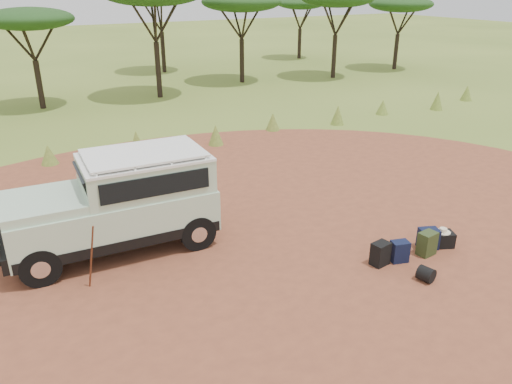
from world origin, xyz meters
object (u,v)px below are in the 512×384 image
safari_vehicle (120,205)px  backpack_olive (427,244)px  backpack_black (380,254)px  backpack_navy (399,251)px  walking_staff (91,257)px  duffel_navy (428,239)px  hard_case (442,239)px

safari_vehicle → backpack_olive: size_ratio=8.56×
backpack_black → backpack_navy: size_ratio=1.08×
backpack_navy → backpack_olive: size_ratio=0.88×
backpack_navy → backpack_black: bearing=-176.7°
safari_vehicle → walking_staff: bearing=-122.1°
safari_vehicle → backpack_navy: (5.28, -3.68, -0.87)m
backpack_black → duffel_navy: 1.52m
walking_staff → backpack_olive: (7.05, -2.34, -0.46)m
walking_staff → backpack_black: size_ratio=2.80×
walking_staff → backpack_black: bearing=-54.2°
safari_vehicle → backpack_navy: size_ratio=9.68×
walking_staff → backpack_navy: walking_staff is taller
backpack_black → walking_staff: bearing=150.9°
backpack_olive → safari_vehicle: bearing=141.6°
backpack_olive → duffel_navy: size_ratio=1.14×
duffel_navy → hard_case: size_ratio=0.95×
hard_case → backpack_black: bearing=-158.1°
walking_staff → duffel_navy: bearing=-50.2°
backpack_navy → safari_vehicle: bearing=160.9°
safari_vehicle → hard_case: size_ratio=9.24×
safari_vehicle → backpack_black: (4.81, -3.58, -0.85)m
safari_vehicle → duffel_navy: bearing=-26.5°
walking_staff → backpack_navy: bearing=-53.7°
backpack_black → duffel_navy: bearing=-8.2°
hard_case → backpack_navy: bearing=-154.6°
backpack_black → hard_case: backpack_black is taller
backpack_olive → hard_case: 0.65m
safari_vehicle → backpack_olive: 7.18m
duffel_navy → hard_case: 0.38m
backpack_black → safari_vehicle: bearing=134.6°
hard_case → walking_staff: bearing=-171.8°
backpack_black → hard_case: size_ratio=1.03×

